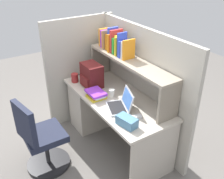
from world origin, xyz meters
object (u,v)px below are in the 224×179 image
(paper_cup, at_px, (111,93))
(computer_mouse, at_px, (137,117))
(laptop, at_px, (121,104))
(office_chair, at_px, (41,141))
(tissue_box, at_px, (127,121))
(snack_canister, at_px, (75,78))
(backpack, at_px, (91,75))

(paper_cup, bearing_deg, computer_mouse, -2.77)
(laptop, bearing_deg, office_chair, -111.50)
(tissue_box, distance_m, snack_canister, 1.20)
(office_chair, bearing_deg, backpack, -80.35)
(office_chair, bearing_deg, tissue_box, -142.33)
(laptop, distance_m, computer_mouse, 0.26)
(backpack, relative_size, tissue_box, 1.39)
(laptop, bearing_deg, paper_cup, 169.07)
(laptop, distance_m, paper_cup, 0.31)
(laptop, height_order, snack_canister, laptop)
(computer_mouse, relative_size, snack_canister, 0.88)
(backpack, relative_size, computer_mouse, 2.95)
(tissue_box, relative_size, office_chair, 0.24)
(paper_cup, bearing_deg, laptop, -10.93)
(backpack, distance_m, office_chair, 1.04)
(laptop, distance_m, office_chair, 1.02)
(computer_mouse, height_order, snack_canister, snack_canister)
(laptop, bearing_deg, computer_mouse, 6.98)
(snack_canister, bearing_deg, computer_mouse, 9.38)
(tissue_box, height_order, office_chair, office_chair)
(computer_mouse, bearing_deg, snack_canister, -161.33)
(computer_mouse, xyz_separation_m, snack_canister, (-1.15, -0.19, 0.04))
(laptop, xyz_separation_m, computer_mouse, (0.25, 0.03, -0.03))
(paper_cup, bearing_deg, snack_canister, -159.98)
(tissue_box, distance_m, office_chair, 1.06)
(computer_mouse, relative_size, paper_cup, 1.19)
(laptop, relative_size, snack_canister, 3.19)
(laptop, bearing_deg, backpack, -178.38)
(backpack, distance_m, computer_mouse, 0.94)
(computer_mouse, xyz_separation_m, office_chair, (-0.60, -0.91, -0.35))
(laptop, relative_size, tissue_box, 1.71)
(backpack, relative_size, snack_canister, 2.59)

